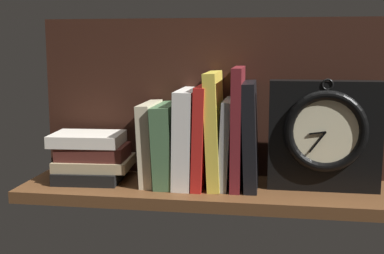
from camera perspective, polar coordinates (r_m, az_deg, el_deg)
ground_plane at (r=108.93cm, az=1.50°, el=-7.34°), size 79.42×22.19×2.50cm
back_panel at (r=115.45cm, az=2.22°, el=3.37°), size 79.42×1.20×36.11cm
book_cream_twain at (r=110.33cm, az=-4.69°, el=-1.78°), size 3.55×14.40×17.72cm
book_green_romantic at (r=109.54cm, az=-2.77°, el=-1.91°), size 4.92×15.95×17.52cm
book_white_catcher at (r=108.46cm, az=-0.56°, el=-1.13°), size 4.23×16.32×20.69cm
book_red_requiem at (r=107.88cm, az=1.19°, el=-0.93°), size 2.84×16.45×21.64cm
book_yellow_seinlanguage at (r=107.32cm, az=2.63°, el=-0.22°), size 3.76×15.57×24.52cm
book_gray_chess at (r=107.58cm, az=3.99°, el=-1.78°), size 2.75×14.41×18.69cm
book_maroon_dawkins at (r=106.81cm, az=5.25°, el=-0.00°), size 2.22×15.37×25.50cm
book_black_skeptic at (r=106.94cm, az=6.68°, el=-0.86°), size 3.70×15.22×22.49cm
framed_clock at (r=106.75cm, az=14.89°, el=-0.85°), size 22.85×6.95×23.44cm
book_stack_side at (r=114.78cm, az=-11.39°, el=-3.40°), size 18.28×15.12×10.52cm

